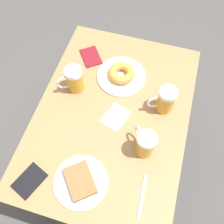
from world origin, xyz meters
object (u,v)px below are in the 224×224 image
passport_far_edge (91,57)px  passport_near_edge (29,181)px  napkin_folded (116,117)px  plate_with_cake (81,181)px  beer_mug_left (74,80)px  beer_mug_center (165,100)px  plate_with_donut (121,74)px  beer_mug_right (145,144)px  fork (142,196)px

passport_far_edge → passport_near_edge: bearing=87.2°
napkin_folded → plate_with_cake: bearing=80.6°
beer_mug_left → beer_mug_center: bearing=-178.9°
plate_with_donut → passport_far_edge: (0.19, -0.08, -0.02)m
beer_mug_left → napkin_folded: beer_mug_left is taller
beer_mug_right → napkin_folded: 0.20m
plate_with_donut → passport_far_edge: plate_with_donut is taller
plate_with_donut → beer_mug_right: bearing=119.1°
beer_mug_center → fork: bearing=89.9°
fork → napkin_folded: bearing=-57.2°
fork → passport_far_edge: bearing=-55.5°
beer_mug_left → beer_mug_right: 0.44m
plate_with_cake → plate_with_donut: plate_with_donut is taller
plate_with_donut → fork: bearing=113.5°
beer_mug_center → napkin_folded: 0.23m
plate_with_cake → passport_near_edge: size_ratio=1.47×
plate_with_cake → fork: plate_with_cake is taller
napkin_folded → passport_near_edge: size_ratio=0.97×
beer_mug_right → passport_near_edge: 0.49m
passport_near_edge → passport_far_edge: same height
passport_near_edge → beer_mug_right: bearing=-147.8°
plate_with_donut → plate_with_cake: bearing=88.1°
plate_with_cake → passport_near_edge: plate_with_cake is taller
napkin_folded → beer_mug_right: bearing=143.4°
plate_with_cake → napkin_folded: size_ratio=1.51×
plate_with_donut → beer_mug_left: (0.20, 0.13, 0.05)m
beer_mug_center → passport_near_edge: (0.45, 0.48, -0.06)m
fork → beer_mug_right: bearing=-78.0°
plate_with_donut → passport_near_edge: plate_with_donut is taller
beer_mug_left → napkin_folded: size_ratio=0.93×
passport_near_edge → plate_with_donut: bearing=-110.1°
fork → passport_near_edge: (0.45, 0.07, 0.00)m
beer_mug_center → fork: beer_mug_center is taller
plate_with_donut → beer_mug_left: bearing=32.6°
plate_with_donut → passport_near_edge: 0.64m
plate_with_donut → beer_mug_left: size_ratio=1.78×
napkin_folded → passport_far_edge: 0.37m
beer_mug_right → napkin_folded: size_ratio=0.93×
beer_mug_center → fork: 0.42m
fork → plate_with_donut: bearing=-66.5°
beer_mug_right → plate_with_cake: bearing=44.5°
beer_mug_center → passport_far_edge: 0.46m
passport_near_edge → passport_far_edge: bearing=-92.8°
passport_near_edge → passport_far_edge: 0.68m
plate_with_donut → beer_mug_center: size_ratio=1.78×
napkin_folded → passport_near_edge: bearing=55.9°
plate_with_cake → beer_mug_right: beer_mug_right is taller
beer_mug_center → napkin_folded: size_ratio=0.93×
beer_mug_right → napkin_folded: bearing=-36.6°
beer_mug_left → passport_near_edge: size_ratio=0.90×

